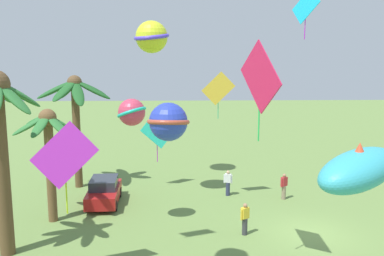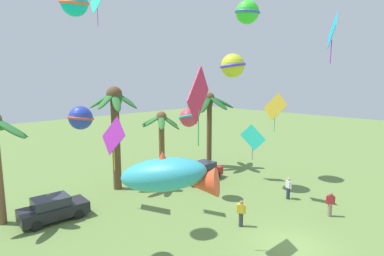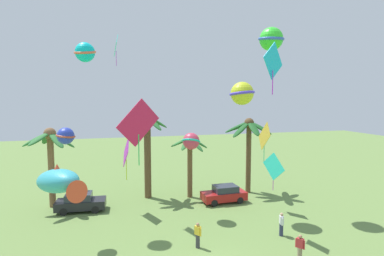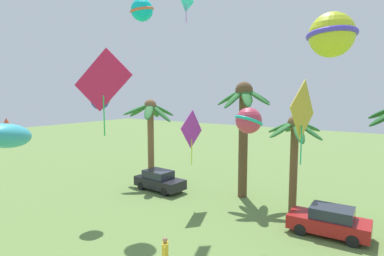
{
  "view_description": "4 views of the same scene",
  "coord_description": "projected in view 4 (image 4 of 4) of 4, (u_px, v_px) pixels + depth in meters",
  "views": [
    {
      "loc": [
        -19.86,
        6.45,
        8.74
      ],
      "look_at": [
        -0.18,
        5.82,
        5.32
      ],
      "focal_mm": 40.74,
      "sensor_mm": 36.0,
      "label": 1
    },
    {
      "loc": [
        -14.19,
        -6.99,
        8.58
      ],
      "look_at": [
        -0.04,
        7.27,
        5.43
      ],
      "focal_mm": 29.21,
      "sensor_mm": 36.0,
      "label": 2
    },
    {
      "loc": [
        -5.21,
        -14.68,
        9.25
      ],
      "look_at": [
        0.62,
        6.8,
        7.11
      ],
      "focal_mm": 29.41,
      "sensor_mm": 36.0,
      "label": 3
    },
    {
      "loc": [
        7.69,
        -6.13,
        7.26
      ],
      "look_at": [
        -0.72,
        6.23,
        5.63
      ],
      "focal_mm": 29.86,
      "sensor_mm": 36.0,
      "label": 4
    }
  ],
  "objects": [
    {
      "name": "kite_ball_11",
      "position": [
        142.0,
        10.0,
        20.09
      ],
      "size": [
        1.98,
        1.98,
        1.39
      ],
      "color": "#0BCED4"
    },
    {
      "name": "palm_tree_3",
      "position": [
        294.0,
        142.0,
        19.22
      ],
      "size": [
        3.55,
        3.2,
        5.95
      ],
      "color": "brown",
      "rests_on": "ground"
    },
    {
      "name": "kite_diamond_8",
      "position": [
        103.0,
        81.0,
        14.0
      ],
      "size": [
        2.57,
        1.12,
        3.86
      ],
      "color": "#D41E4C"
    },
    {
      "name": "parked_car_1",
      "position": [
        159.0,
        180.0,
        23.95
      ],
      "size": [
        4.02,
        1.99,
        1.51
      ],
      "color": "black",
      "rests_on": "ground"
    },
    {
      "name": "palm_tree_0",
      "position": [
        150.0,
        120.0,
        26.27
      ],
      "size": [
        4.2,
        4.14,
        6.78
      ],
      "color": "brown",
      "rests_on": "ground"
    },
    {
      "name": "spectator_1",
      "position": [
        165.0,
        256.0,
        12.69
      ],
      "size": [
        0.4,
        0.47,
        1.59
      ],
      "color": "#38383D",
      "rests_on": "ground"
    },
    {
      "name": "kite_diamond_5",
      "position": [
        302.0,
        112.0,
        10.07
      ],
      "size": [
        0.22,
        1.94,
        2.7
      ],
      "color": "gold"
    },
    {
      "name": "kite_diamond_3",
      "position": [
        192.0,
        130.0,
        20.54
      ],
      "size": [
        0.49,
        2.58,
        3.58
      ],
      "color": "#B32ABE"
    },
    {
      "name": "kite_ball_2",
      "position": [
        100.0,
        101.0,
        19.28
      ],
      "size": [
        1.38,
        1.37,
        1.09
      ],
      "color": "#283CB5"
    },
    {
      "name": "parked_car_0",
      "position": [
        329.0,
        221.0,
        16.31
      ],
      "size": [
        3.96,
        1.85,
        1.51
      ],
      "color": "#A51919",
      "rests_on": "ground"
    },
    {
      "name": "kite_fish_7",
      "position": [
        5.0,
        137.0,
        14.51
      ],
      "size": [
        3.06,
        3.73,
        1.63
      ],
      "color": "#35A7BA"
    },
    {
      "name": "kite_ball_4",
      "position": [
        332.0,
        35.0,
        12.83
      ],
      "size": [
        2.79,
        2.79,
        1.8
      ],
      "color": "#CED928"
    },
    {
      "name": "kite_ball_1",
      "position": [
        249.0,
        121.0,
        16.04
      ],
      "size": [
        1.96,
        1.95,
        1.32
      ],
      "color": "#C93855"
    },
    {
      "name": "palm_tree_2",
      "position": [
        244.0,
        115.0,
        21.94
      ],
      "size": [
        3.8,
        3.7,
        8.05
      ],
      "color": "brown",
      "rests_on": "ground"
    }
  ]
}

